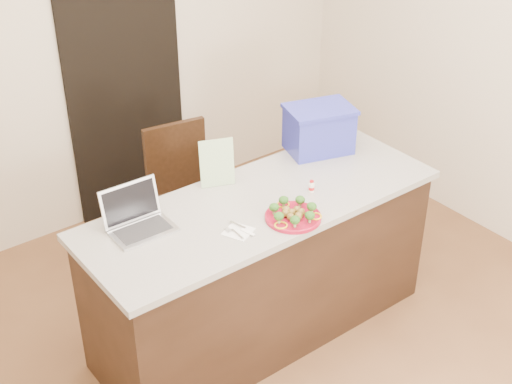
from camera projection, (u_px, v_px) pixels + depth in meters
ground at (287, 350)px, 4.21m from camera, size 4.00×4.00×0.00m
room_shell at (295, 97)px, 3.37m from camera, size 4.00×4.00×4.00m
doorway at (125, 85)px, 5.09m from camera, size 0.90×0.02×2.00m
island at (261, 267)px, 4.14m from camera, size 2.06×0.76×0.92m
plate at (293, 217)px, 3.74m from camera, size 0.30×0.30×0.02m
meatballs at (293, 213)px, 3.72m from camera, size 0.12×0.12×0.04m
broccoli at (293, 209)px, 3.72m from camera, size 0.25×0.25×0.04m
pepper_rings at (293, 215)px, 3.74m from camera, size 0.27×0.26×0.01m
napkin at (238, 232)px, 3.64m from camera, size 0.18×0.18×0.01m
fork at (234, 232)px, 3.63m from camera, size 0.03×0.13×0.00m
knife at (245, 230)px, 3.64m from camera, size 0.04×0.18×0.01m
yogurt_bottle at (311, 187)px, 3.97m from camera, size 0.03×0.03×0.07m
laptop at (136, 217)px, 3.65m from camera, size 0.32×0.26×0.23m
leaflet at (217, 163)px, 3.98m from camera, size 0.20×0.11×0.28m
blue_box at (319, 129)px, 4.33m from camera, size 0.46×0.39×0.29m
chair at (185, 185)px, 4.76m from camera, size 0.49×0.49×0.97m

